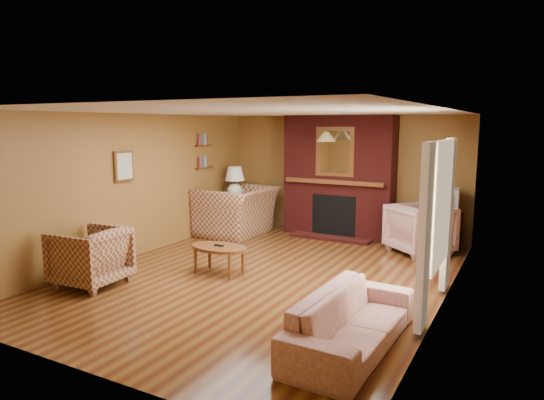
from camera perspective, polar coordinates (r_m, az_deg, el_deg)
The scene contains 20 objects.
floor at distance 7.28m, azimuth -0.77°, elevation -8.87°, with size 6.50×6.50×0.00m, color #48200F.
ceiling at distance 6.94m, azimuth -0.81°, elevation 10.36°, with size 6.50×6.50×0.00m, color silver.
wall_back at distance 9.95m, azimuth 8.38°, elevation 2.91°, with size 6.50×6.50×0.00m, color brown.
wall_front at distance 4.51m, azimuth -21.42°, elevation -4.85°, with size 6.50×6.50×0.00m, color brown.
wall_left at distance 8.50m, azimuth -15.67°, elevation 1.66°, with size 6.50×6.50×0.00m, color brown.
wall_right at distance 6.20m, azimuth 19.82°, elevation -1.13°, with size 6.50×6.50×0.00m, color brown.
fireplace at distance 9.71m, azimuth 7.84°, elevation 2.67°, with size 2.20×0.82×2.40m.
window_right at distance 6.03m, azimuth 19.04°, elevation -2.08°, with size 0.10×1.85×2.00m.
bookshelf at distance 9.87m, azimuth -7.85°, elevation 5.59°, with size 0.09×0.55×0.71m.
botanical_print at distance 8.23m, azimuth -17.05°, elevation 3.82°, with size 0.05×0.40×0.50m.
pendant_light at distance 9.02m, azimuth 6.40°, elevation 7.43°, with size 0.36×0.36×0.48m.
plaid_loveseat at distance 9.86m, azimuth -4.16°, elevation -1.29°, with size 1.48×1.29×0.96m, color maroon.
plaid_armchair at distance 7.24m, azimuth -20.60°, elevation -6.25°, with size 0.86×0.88×0.80m, color maroon.
floral_sofa at distance 5.05m, azimuth 9.36°, elevation -13.84°, with size 1.93×0.75×0.56m, color beige.
floral_armchair at distance 8.78m, azimuth 17.06°, elevation -3.29°, with size 0.91×0.94×0.86m, color beige.
coffee_table at distance 7.31m, azimuth -6.25°, elevation -5.81°, with size 0.91×0.56×0.45m.
side_table at distance 10.29m, azimuth -4.34°, elevation -1.70°, with size 0.50×0.50×0.67m, color brown.
table_lamp at distance 10.19m, azimuth -4.39°, elevation 2.24°, with size 0.41×0.41×0.68m.
tv_stand at distance 9.15m, azimuth 19.43°, elevation -3.53°, with size 0.61×0.55×0.67m, color black.
crt_tv at distance 9.05m, azimuth 19.60°, elevation -0.08°, with size 0.52×0.52×0.45m.
Camera 1 is at (3.38, -6.05, 2.23)m, focal length 32.00 mm.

